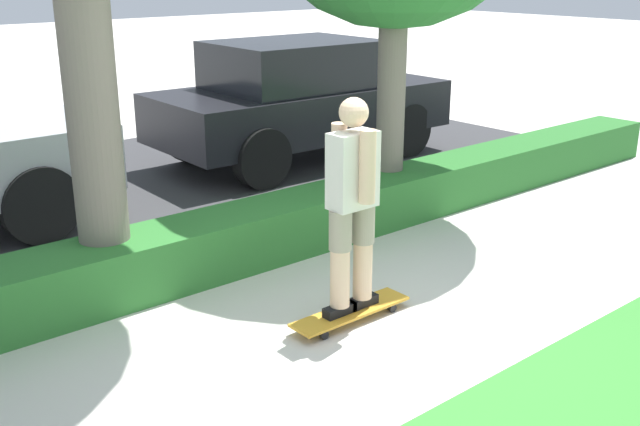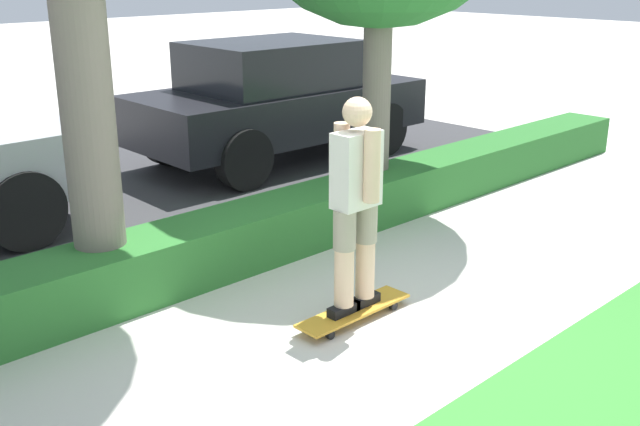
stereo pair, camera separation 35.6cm
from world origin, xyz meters
TOP-DOWN VIEW (x-y plane):
  - ground_plane at (0.00, 0.00)m, footprint 60.00×60.00m
  - street_asphalt at (0.00, 4.20)m, footprint 12.23×5.00m
  - hedge_row at (0.00, 1.60)m, footprint 12.23×0.60m
  - skateboard at (-0.12, 0.17)m, footprint 0.98×0.24m
  - skater_person at (-0.12, 0.17)m, footprint 0.48×0.40m
  - parked_car_middle at (2.54, 4.12)m, footprint 3.91×1.80m

SIDE VIEW (x-z plane):
  - ground_plane at x=0.00m, z-range 0.00..0.00m
  - street_asphalt at x=0.00m, z-range 0.00..0.01m
  - skateboard at x=-0.12m, z-range 0.03..0.11m
  - hedge_row at x=0.00m, z-range 0.00..0.47m
  - parked_car_middle at x=2.54m, z-range 0.04..1.59m
  - skater_person at x=-0.12m, z-range 0.13..1.69m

